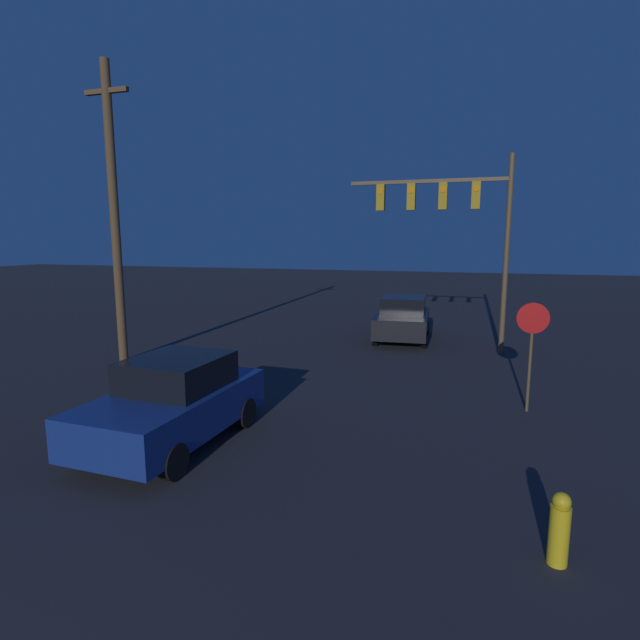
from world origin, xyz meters
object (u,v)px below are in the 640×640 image
at_px(traffic_signal_mast, 456,216).
at_px(car_near, 174,402).
at_px(car_far, 403,319).
at_px(stop_sign, 532,337).
at_px(fire_hydrant, 559,529).
at_px(utility_pole, 114,212).

bearing_deg(traffic_signal_mast, car_near, -115.22).
bearing_deg(car_far, car_near, 72.31).
xyz_separation_m(traffic_signal_mast, stop_sign, (2.01, -5.99, -2.91)).
distance_m(traffic_signal_mast, stop_sign, 6.95).
bearing_deg(traffic_signal_mast, car_far, 145.08).
relative_size(car_near, traffic_signal_mast, 0.61).
height_order(car_far, stop_sign, stop_sign).
xyz_separation_m(stop_sign, fire_hydrant, (-0.15, -5.74, -1.29)).
relative_size(stop_sign, utility_pole, 0.27).
bearing_deg(stop_sign, car_far, 118.10).
bearing_deg(car_near, stop_sign, -146.95).
bearing_deg(car_near, utility_pole, -41.66).
relative_size(utility_pole, fire_hydrant, 9.87).
bearing_deg(fire_hydrant, stop_sign, 88.54).
bearing_deg(fire_hydrant, car_near, 164.72).
bearing_deg(car_far, utility_pole, 32.93).
bearing_deg(stop_sign, car_near, -149.40).
xyz_separation_m(car_near, traffic_signal_mast, (4.68, 9.94, 3.83)).
relative_size(car_far, fire_hydrant, 4.41).
height_order(traffic_signal_mast, utility_pole, utility_pole).
distance_m(car_near, utility_pole, 8.42).
distance_m(car_near, fire_hydrant, 6.79).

